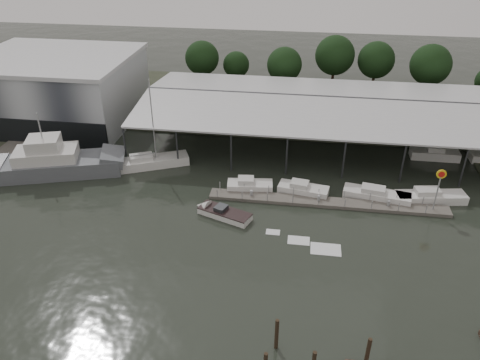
# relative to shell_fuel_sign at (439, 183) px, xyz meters

# --- Properties ---
(ground) EXTENTS (200.00, 200.00, 0.00)m
(ground) POSITION_rel_shell_fuel_sign_xyz_m (-27.00, -9.99, -3.93)
(ground) COLOR black
(ground) RESTS_ON ground
(land_strip_far) EXTENTS (140.00, 30.00, 0.30)m
(land_strip_far) POSITION_rel_shell_fuel_sign_xyz_m (-27.00, 32.01, -3.83)
(land_strip_far) COLOR #373C2D
(land_strip_far) RESTS_ON ground
(storage_warehouse) EXTENTS (24.50, 20.50, 10.50)m
(storage_warehouse) POSITION_rel_shell_fuel_sign_xyz_m (-55.00, 19.95, 1.36)
(storage_warehouse) COLOR #A8AEB3
(storage_warehouse) RESTS_ON ground
(covered_boat_shed) EXTENTS (58.24, 24.00, 6.96)m
(covered_boat_shed) POSITION_rel_shell_fuel_sign_xyz_m (-10.00, 18.01, 2.20)
(covered_boat_shed) COLOR silver
(covered_boat_shed) RESTS_ON ground
(floating_dock) EXTENTS (28.00, 2.00, 1.40)m
(floating_dock) POSITION_rel_shell_fuel_sign_xyz_m (-12.00, 0.01, -3.72)
(floating_dock) COLOR #5E5A53
(floating_dock) RESTS_ON ground
(shell_fuel_sign) EXTENTS (1.10, 0.18, 5.55)m
(shell_fuel_sign) POSITION_rel_shell_fuel_sign_xyz_m (0.00, 0.00, 0.00)
(shell_fuel_sign) COLOR #96989B
(shell_fuel_sign) RESTS_ON ground
(grey_trawler) EXTENTS (17.73, 9.71, 8.84)m
(grey_trawler) POSITION_rel_shell_fuel_sign_xyz_m (-46.91, 2.48, -2.35)
(grey_trawler) COLOR #585C62
(grey_trawler) RESTS_ON ground
(white_sailboat) EXTENTS (9.68, 6.28, 12.23)m
(white_sailboat) POSITION_rel_shell_fuel_sign_xyz_m (-35.31, 6.16, -3.28)
(white_sailboat) COLOR silver
(white_sailboat) RESTS_ON ground
(speedboat_underway) EXTENTS (17.10, 7.88, 2.00)m
(speedboat_underway) POSITION_rel_shell_fuel_sign_xyz_m (-24.02, -4.15, -3.53)
(speedboat_underway) COLOR silver
(speedboat_underway) RESTS_ON ground
(moored_cruiser_0) EXTENTS (5.75, 2.78, 1.70)m
(moored_cruiser_0) POSITION_rel_shell_fuel_sign_xyz_m (-21.48, 1.84, -3.31)
(moored_cruiser_0) COLOR silver
(moored_cruiser_0) RESTS_ON ground
(moored_cruiser_1) EXTENTS (6.32, 3.24, 1.70)m
(moored_cruiser_1) POSITION_rel_shell_fuel_sign_xyz_m (-14.92, 1.88, -3.31)
(moored_cruiser_1) COLOR silver
(moored_cruiser_1) RESTS_ON ground
(moored_cruiser_2) EXTENTS (8.10, 3.58, 1.70)m
(moored_cruiser_2) POSITION_rel_shell_fuel_sign_xyz_m (-6.18, 1.89, -3.31)
(moored_cruiser_2) COLOR silver
(moored_cruiser_2) RESTS_ON ground
(moored_cruiser_3) EXTENTS (8.44, 3.51, 1.70)m
(moored_cruiser_3) POSITION_rel_shell_fuel_sign_xyz_m (0.13, 2.38, -3.31)
(moored_cruiser_3) COLOR silver
(moored_cruiser_3) RESTS_ON ground
(horizon_tree_line) EXTENTS (70.80, 10.73, 10.73)m
(horizon_tree_line) POSITION_rel_shell_fuel_sign_xyz_m (-5.85, 37.45, 2.34)
(horizon_tree_line) COLOR #321E16
(horizon_tree_line) RESTS_ON ground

